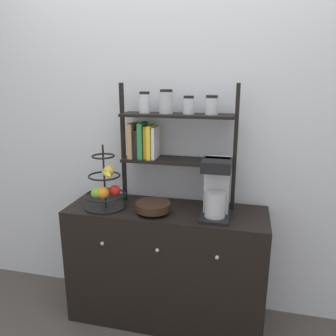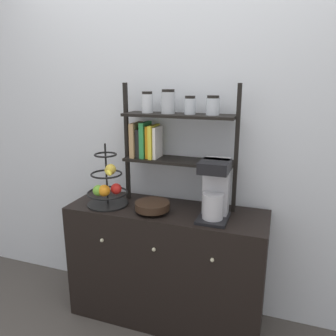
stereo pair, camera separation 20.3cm
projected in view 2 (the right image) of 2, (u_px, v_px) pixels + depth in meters
The scene contains 7 objects.
ground_plane at pixel (155, 336), 2.12m from camera, with size 12.00×12.00×0.00m, color #47423D.
wall_back at pixel (179, 127), 2.21m from camera, with size 7.00×0.05×2.60m, color silver.
sideboard at pixel (166, 264), 2.21m from camera, with size 1.29×0.44×0.80m.
coffee_maker at pixel (215, 189), 1.92m from camera, with size 0.18×0.22×0.36m.
fruit_stand at pixel (107, 186), 2.13m from camera, with size 0.27×0.27×0.41m.
wooden_bowl at pixel (152, 206), 2.05m from camera, with size 0.22×0.22×0.07m.
shelf_hutch at pixel (167, 132), 2.09m from camera, with size 0.76×0.20×0.79m.
Camera 2 is at (0.66, -1.64, 1.61)m, focal length 35.00 mm.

